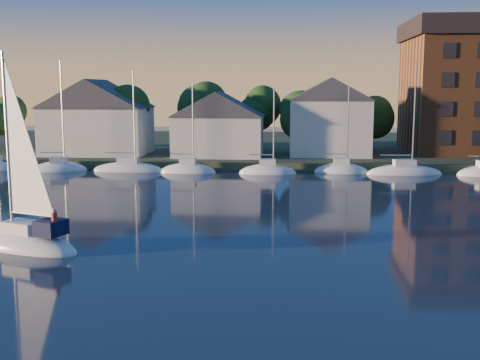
# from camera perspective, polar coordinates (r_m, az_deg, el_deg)

# --- Properties ---
(shoreline_land) EXTENTS (160.00, 50.00, 2.00)m
(shoreline_land) POSITION_cam_1_polar(r_m,az_deg,el_deg) (94.07, 2.88, 2.90)
(shoreline_land) COLOR #2D3720
(shoreline_land) RESTS_ON ground
(wooden_dock) EXTENTS (120.00, 3.00, 1.00)m
(wooden_dock) POSITION_cam_1_polar(r_m,az_deg,el_deg) (71.24, 2.31, 1.03)
(wooden_dock) COLOR brown
(wooden_dock) RESTS_ON ground
(clubhouse_west) EXTENTS (13.65, 9.45, 9.64)m
(clubhouse_west) POSITION_cam_1_polar(r_m,az_deg,el_deg) (80.54, -13.40, 5.93)
(clubhouse_west) COLOR silver
(clubhouse_west) RESTS_ON shoreline_land
(clubhouse_centre) EXTENTS (11.55, 8.40, 8.08)m
(clubhouse_centre) POSITION_cam_1_polar(r_m,az_deg,el_deg) (76.18, -2.04, 5.41)
(clubhouse_centre) COLOR silver
(clubhouse_centre) RESTS_ON shoreline_land
(clubhouse_east) EXTENTS (10.50, 8.40, 9.80)m
(clubhouse_east) POSITION_cam_1_polar(r_m,az_deg,el_deg) (77.79, 8.48, 6.03)
(clubhouse_east) COLOR silver
(clubhouse_east) RESTS_ON shoreline_land
(tree_line) EXTENTS (93.40, 5.40, 8.90)m
(tree_line) POSITION_cam_1_polar(r_m,az_deg,el_deg) (81.58, 4.08, 7.05)
(tree_line) COLOR #362718
(tree_line) RESTS_ON shoreline_land
(moored_fleet) EXTENTS (87.50, 2.40, 12.05)m
(moored_fleet) POSITION_cam_1_polar(r_m,az_deg,el_deg) (68.25, 2.21, 0.78)
(moored_fleet) COLOR silver
(moored_fleet) RESTS_ON ground
(hero_sailboat) EXTENTS (8.42, 5.27, 12.75)m
(hero_sailboat) POSITION_cam_1_polar(r_m,az_deg,el_deg) (38.36, -19.75, -5.33)
(hero_sailboat) COLOR silver
(hero_sailboat) RESTS_ON ground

